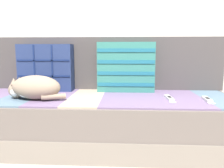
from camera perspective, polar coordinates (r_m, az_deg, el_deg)
The scene contains 8 objects.
ground_plane at distance 1.65m, azimuth -2.76°, elevation -16.30°, with size 14.00×14.00×0.00m, color #A89E8E.
couch at distance 1.72m, azimuth -2.29°, elevation -8.92°, with size 2.06×0.81×0.36m.
sofa_backrest at distance 1.98m, azimuth -1.42°, elevation 5.45°, with size 2.02×0.14×0.46m.
throw_pillow_quilted at distance 1.95m, azimuth -16.82°, elevation 4.10°, with size 0.46×0.14×0.39m.
throw_pillow_striped at distance 1.83m, azimuth 3.63°, elevation 4.43°, with size 0.47×0.14×0.41m.
sleeping_cat at distance 1.63m, azimuth -19.84°, elevation -0.94°, with size 0.43×0.26×0.17m.
game_remote_near at distance 1.58m, azimuth 14.71°, elevation -3.61°, with size 0.05×0.21×0.02m.
game_remote_far at distance 1.63m, azimuth 23.64°, elevation -3.74°, with size 0.05×0.19×0.02m.
Camera 1 is at (0.16, -1.49, 0.69)m, focal length 35.00 mm.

